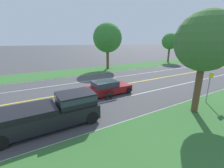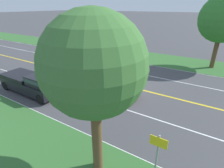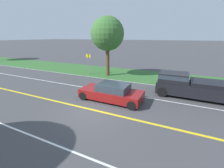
# 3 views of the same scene
# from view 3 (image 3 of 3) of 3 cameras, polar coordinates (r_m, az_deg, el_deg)

# --- Properties ---
(ground_plane) EXTENTS (400.00, 400.00, 0.00)m
(ground_plane) POSITION_cam_3_polar(r_m,az_deg,el_deg) (9.88, -7.09, -9.81)
(ground_plane) COLOR #424244
(centre_divider_line) EXTENTS (0.18, 160.00, 0.01)m
(centre_divider_line) POSITION_cam_3_polar(r_m,az_deg,el_deg) (9.88, -7.09, -9.79)
(centre_divider_line) COLOR yellow
(centre_divider_line) RESTS_ON ground
(lane_edge_line_right) EXTENTS (0.14, 160.00, 0.01)m
(lane_edge_line_right) POSITION_cam_3_polar(r_m,az_deg,el_deg) (15.80, 6.48, 0.88)
(lane_edge_line_right) COLOR white
(lane_edge_line_right) RESTS_ON ground
(lane_dash_same_dir) EXTENTS (0.10, 160.00, 0.01)m
(lane_dash_same_dir) POSITION_cam_3_polar(r_m,az_deg,el_deg) (12.70, 1.31, -3.24)
(lane_dash_same_dir) COLOR white
(lane_dash_same_dir) RESTS_ON ground
(lane_dash_oncoming) EXTENTS (0.10, 160.00, 0.01)m
(lane_dash_oncoming) POSITION_cam_3_polar(r_m,az_deg,el_deg) (7.64, -22.07, -20.21)
(lane_dash_oncoming) COLOR white
(lane_dash_oncoming) RESTS_ON ground
(grass_verge_right) EXTENTS (6.00, 160.00, 0.03)m
(grass_verge_right) POSITION_cam_3_polar(r_m,az_deg,el_deg) (18.57, 9.51, 3.32)
(grass_verge_right) COLOR #33662D
(grass_verge_right) RESTS_ON ground
(ego_car) EXTENTS (1.93, 4.59, 1.28)m
(ego_car) POSITION_cam_3_polar(r_m,az_deg,el_deg) (11.02, -0.16, -3.24)
(ego_car) COLOR maroon
(ego_car) RESTS_ON ground
(dog) EXTENTS (0.33, 1.20, 0.75)m
(dog) POSITION_cam_3_polar(r_m,az_deg,el_deg) (12.04, 4.01, -2.18)
(dog) COLOR black
(dog) RESTS_ON ground
(pickup_truck) EXTENTS (2.07, 5.66, 1.80)m
(pickup_truck) POSITION_cam_3_polar(r_m,az_deg,el_deg) (13.08, 28.14, -0.55)
(pickup_truck) COLOR black
(pickup_truck) RESTS_ON ground
(roadside_tree_right_near) EXTENTS (3.77, 3.77, 6.71)m
(roadside_tree_right_near) POSITION_cam_3_polar(r_m,az_deg,el_deg) (17.66, -1.77, 18.48)
(roadside_tree_right_near) COLOR brown
(roadside_tree_right_near) RESTS_ON ground
(street_sign) EXTENTS (0.11, 0.64, 2.54)m
(street_sign) POSITION_cam_3_polar(r_m,az_deg,el_deg) (18.74, -8.98, 8.43)
(street_sign) COLOR gray
(street_sign) RESTS_ON ground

